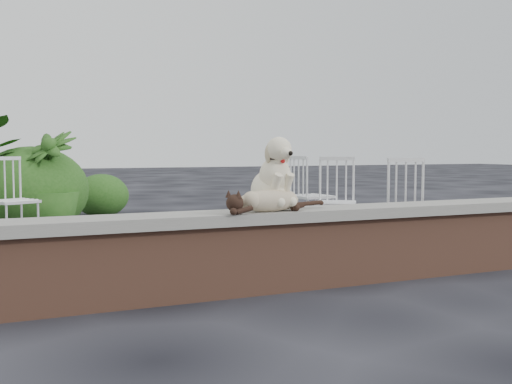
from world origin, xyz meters
name	(u,v)px	position (x,y,z in m)	size (l,w,h in m)	color
ground	(369,280)	(0.00, 0.00, 0.00)	(60.00, 60.00, 0.00)	black
brick_wall	(369,248)	(0.00, 0.00, 0.25)	(6.00, 0.30, 0.50)	brown
capstone	(370,211)	(0.00, 0.00, 0.54)	(6.20, 0.40, 0.08)	slate
dog	(270,173)	(-0.83, 0.06, 0.85)	(0.35, 0.46, 0.54)	beige
cat	(269,199)	(-0.91, -0.09, 0.67)	(1.03, 0.25, 0.18)	tan
chair_a	(14,200)	(-2.47, 3.17, 0.47)	(0.56, 0.56, 0.94)	white
chair_e	(312,195)	(0.86, 2.49, 0.47)	(0.56, 0.56, 0.94)	white
chair_d	(336,201)	(0.64, 1.56, 0.47)	(0.56, 0.56, 0.94)	white
chair_c	(396,206)	(0.92, 0.90, 0.47)	(0.56, 0.56, 0.94)	white
potted_plant_b	(49,182)	(-2.04, 3.83, 0.62)	(0.70, 0.70, 1.25)	#204F16
shrubbery	(23,194)	(-2.32, 4.40, 0.44)	(3.15, 2.50, 1.12)	#204F16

